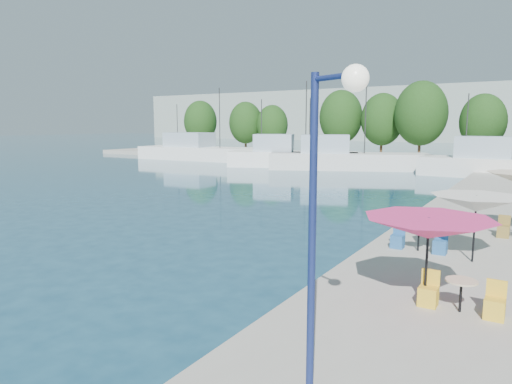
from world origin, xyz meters
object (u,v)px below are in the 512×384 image
Objects in this scene: trawler_01 at (204,152)px; trawler_04 at (507,167)px; umbrella_white at (476,204)px; trawler_03 at (344,160)px; umbrella_pink at (428,228)px; street_lamp at (328,179)px; trawler_02 at (289,158)px.

trawler_04 is at bearing -6.72° from trawler_01.
trawler_01 is 7.72× the size of umbrella_white.
trawler_03 is at bearing -9.50° from trawler_01.
umbrella_pink is at bearing -96.98° from umbrella_white.
street_lamp is at bearing -52.67° from trawler_01.
trawler_04 reaches higher than umbrella_pink.
trawler_03 is at bearing 113.77° from umbrella_pink.
trawler_03 is 40.16m from umbrella_pink.
trawler_01 is at bearing 147.25° from trawler_02.
umbrella_pink is at bearing -78.91° from trawler_02.
umbrella_pink is 4.39m from umbrella_white.
umbrella_pink is (22.66, -36.14, 1.39)m from trawler_02.
umbrella_pink is 5.21m from street_lamp.
umbrella_white is 9.48m from street_lamp.
trawler_01 is 51.79m from umbrella_white.
trawler_02 and trawler_04 have the same top height.
trawler_03 is 36.46m from umbrella_white.
trawler_02 reaches higher than street_lamp.
umbrella_pink is (16.18, -36.73, 1.39)m from trawler_03.
trawler_02 is 39.37m from umbrella_white.
umbrella_white is (23.19, -31.79, 1.38)m from trawler_02.
umbrella_pink is at bearing -89.67° from trawler_03.
trawler_03 is 44.63m from street_lamp.
umbrella_white is at bearing 83.02° from umbrella_pink.
trawler_04 reaches higher than umbrella_white.
umbrella_white is (16.71, -32.38, 1.38)m from trawler_03.
trawler_02 is 3.02× the size of street_lamp.
trawler_04 is at bearing 91.70° from umbrella_white.
umbrella_pink is at bearing -88.68° from trawler_04.
trawler_03 is at bearing -179.48° from trawler_04.
umbrella_white is (0.53, 4.36, -0.01)m from umbrella_pink.
trawler_01 is 1.31× the size of trawler_04.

